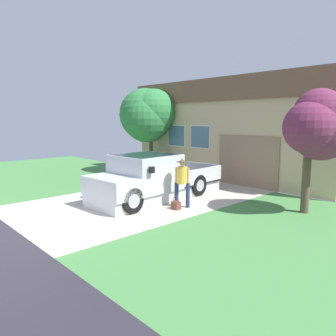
{
  "coord_description": "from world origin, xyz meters",
  "views": [
    {
      "loc": [
        8.83,
        -2.61,
        2.85
      ],
      "look_at": [
        1.2,
        4.55,
        1.27
      ],
      "focal_mm": 34.57,
      "sensor_mm": 36.0,
      "label": 1
    }
  ],
  "objects": [
    {
      "name": "house_with_garage",
      "position": [
        -0.48,
        11.73,
        2.37
      ],
      "size": [
        11.11,
        5.5,
        4.69
      ],
      "color": "#D1B289",
      "rests_on": "ground"
    },
    {
      "name": "handbag",
      "position": [
        1.69,
        4.44,
        0.14
      ],
      "size": [
        0.28,
        0.2,
        0.43
      ],
      "color": "brown",
      "rests_on": "ground"
    },
    {
      "name": "pickup_truck",
      "position": [
        0.18,
        4.58,
        0.73
      ],
      "size": [
        2.27,
        5.32,
        1.65
      ],
      "rotation": [
        0.0,
        0.0,
        3.2
      ],
      "color": "silver",
      "rests_on": "ground"
    },
    {
      "name": "wheeled_trash_bin",
      "position": [
        -3.61,
        8.16,
        0.61
      ],
      "size": [
        0.6,
        0.72,
        1.12
      ],
      "color": "#286B38",
      "rests_on": "ground"
    },
    {
      "name": "person_with_hat",
      "position": [
        1.64,
        4.77,
        0.94
      ],
      "size": [
        0.46,
        0.4,
        1.6
      ],
      "rotation": [
        0.0,
        0.0,
        -2.6
      ],
      "color": "navy",
      "rests_on": "ground"
    },
    {
      "name": "front_yard_tree",
      "position": [
        4.91,
        7.03,
        2.66
      ],
      "size": [
        1.8,
        2.1,
        3.74
      ],
      "color": "brown",
      "rests_on": "ground"
    },
    {
      "name": "neighbor_tree",
      "position": [
        -4.34,
        8.32,
        3.06
      ],
      "size": [
        3.02,
        2.76,
        4.46
      ],
      "color": "brown",
      "rests_on": "ground"
    }
  ]
}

